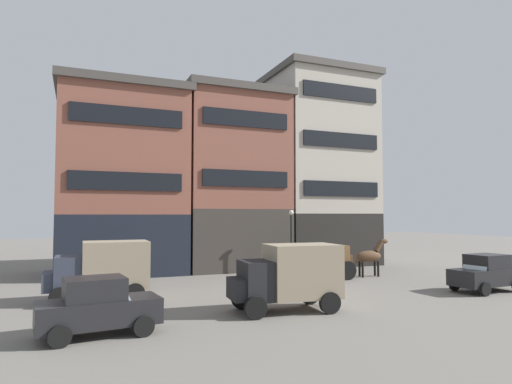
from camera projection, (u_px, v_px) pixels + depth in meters
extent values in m
plane|color=slate|center=(297.00, 292.00, 21.73)|extent=(120.00, 120.00, 0.00)
cube|color=black|center=(120.00, 243.00, 29.09)|extent=(7.85, 6.71, 3.83)
cube|color=brown|center=(122.00, 155.00, 29.40)|extent=(7.85, 6.71, 7.92)
cube|color=#47423D|center=(123.00, 94.00, 29.62)|extent=(8.35, 7.21, 0.50)
cube|color=black|center=(127.00, 181.00, 26.14)|extent=(6.59, 0.12, 1.10)
cube|color=black|center=(128.00, 116.00, 26.35)|extent=(6.59, 0.12, 1.10)
cube|color=#38332D|center=(230.00, 238.00, 32.01)|extent=(7.14, 6.71, 4.20)
cube|color=brown|center=(230.00, 155.00, 32.33)|extent=(7.14, 6.71, 8.04)
cube|color=#47423D|center=(230.00, 98.00, 32.55)|extent=(7.64, 7.21, 0.50)
cube|color=black|center=(246.00, 179.00, 29.07)|extent=(6.00, 0.12, 1.10)
cube|color=black|center=(246.00, 119.00, 29.28)|extent=(6.00, 0.12, 1.10)
cube|color=black|center=(318.00, 238.00, 34.84)|extent=(7.46, 6.71, 3.90)
cube|color=#B7AD9E|center=(318.00, 147.00, 35.22)|extent=(7.46, 6.71, 10.74)
cube|color=#47423D|center=(317.00, 78.00, 35.52)|extent=(7.96, 7.21, 0.50)
cube|color=black|center=(342.00, 189.00, 31.88)|extent=(6.27, 0.12, 1.10)
cube|color=black|center=(341.00, 140.00, 32.07)|extent=(6.27, 0.12, 1.10)
cube|color=black|center=(341.00, 92.00, 32.26)|extent=(6.27, 0.12, 1.10)
cube|color=brown|center=(328.00, 267.00, 25.99)|extent=(2.78, 1.48, 0.36)
cube|color=brown|center=(328.00, 255.00, 26.02)|extent=(2.36, 1.26, 1.10)
cube|color=brown|center=(345.00, 259.00, 26.38)|extent=(0.47, 1.06, 0.50)
cylinder|color=black|center=(336.00, 268.00, 26.94)|extent=(1.10, 0.15, 1.10)
cylinder|color=black|center=(348.00, 271.00, 25.59)|extent=(1.10, 0.15, 1.10)
cylinder|color=black|center=(309.00, 269.00, 26.36)|extent=(1.10, 0.15, 1.10)
cylinder|color=black|center=(320.00, 272.00, 25.02)|extent=(1.10, 0.15, 1.10)
ellipsoid|color=#513823|center=(369.00, 256.00, 27.12)|extent=(1.74, 0.71, 0.70)
cylinder|color=#513823|center=(379.00, 246.00, 27.38)|extent=(0.68, 0.36, 0.76)
ellipsoid|color=#513823|center=(384.00, 241.00, 27.52)|extent=(0.57, 0.28, 0.30)
cylinder|color=#513823|center=(357.00, 259.00, 26.85)|extent=(0.27, 0.12, 0.65)
cylinder|color=black|center=(375.00, 268.00, 27.42)|extent=(0.14, 0.14, 0.95)
cylinder|color=black|center=(378.00, 269.00, 27.08)|extent=(0.14, 0.14, 0.95)
cylinder|color=black|center=(360.00, 269.00, 27.07)|extent=(0.14, 0.14, 0.95)
cylinder|color=black|center=(363.00, 270.00, 26.73)|extent=(0.14, 0.14, 0.95)
cube|color=black|center=(259.00, 280.00, 17.03)|extent=(1.54, 1.81, 1.50)
cube|color=black|center=(242.00, 289.00, 16.81)|extent=(1.02, 1.52, 0.80)
cube|color=gray|center=(302.00, 271.00, 17.59)|extent=(2.95, 2.13, 2.10)
cube|color=silver|center=(248.00, 274.00, 16.91)|extent=(0.31, 1.37, 0.64)
cylinder|color=black|center=(256.00, 308.00, 15.95)|extent=(0.86, 0.29, 0.84)
cylinder|color=black|center=(242.00, 298.00, 17.76)|extent=(0.86, 0.29, 0.84)
cylinder|color=black|center=(330.00, 303.00, 16.85)|extent=(0.86, 0.29, 0.84)
cylinder|color=black|center=(309.00, 294.00, 18.66)|extent=(0.86, 0.29, 0.84)
cube|color=#333847|center=(72.00, 273.00, 19.00)|extent=(1.42, 1.71, 1.50)
cube|color=#333847|center=(54.00, 281.00, 18.73)|extent=(0.91, 1.45, 0.80)
cube|color=gray|center=(116.00, 265.00, 19.69)|extent=(2.82, 1.93, 2.10)
cube|color=silver|center=(61.00, 268.00, 18.85)|extent=(0.21, 1.36, 0.64)
cylinder|color=black|center=(59.00, 298.00, 17.91)|extent=(0.84, 0.23, 0.84)
cylinder|color=black|center=(61.00, 290.00, 19.67)|extent=(0.84, 0.23, 0.84)
cylinder|color=black|center=(135.00, 293.00, 19.03)|extent=(0.84, 0.23, 0.84)
cylinder|color=black|center=(130.00, 286.00, 20.79)|extent=(0.84, 0.23, 0.84)
cube|color=black|center=(99.00, 312.00, 13.86)|extent=(3.85, 2.00, 0.80)
cube|color=black|center=(95.00, 289.00, 13.82)|extent=(1.95, 1.63, 0.70)
cube|color=silver|center=(122.00, 291.00, 14.22)|extent=(0.48, 1.34, 0.56)
cylinder|color=black|center=(131.00, 315.00, 15.15)|extent=(0.68, 0.25, 0.66)
cylinder|color=black|center=(144.00, 326.00, 13.67)|extent=(0.68, 0.25, 0.66)
cylinder|color=black|center=(55.00, 324.00, 13.99)|extent=(0.68, 0.25, 0.66)
cylinder|color=black|center=(60.00, 336.00, 12.52)|extent=(0.68, 0.25, 0.66)
cube|color=black|center=(485.00, 277.00, 21.83)|extent=(3.81, 1.86, 0.80)
cube|color=black|center=(487.00, 261.00, 21.93)|extent=(1.90, 1.57, 0.70)
cube|color=silver|center=(476.00, 265.00, 21.55)|extent=(0.43, 1.33, 0.56)
cylinder|color=black|center=(485.00, 289.00, 20.52)|extent=(0.67, 0.23, 0.66)
cylinder|color=black|center=(455.00, 284.00, 22.02)|extent=(0.67, 0.23, 0.66)
cylinder|color=black|center=(486.00, 281.00, 23.09)|extent=(0.67, 0.23, 0.66)
cylinder|color=black|center=(289.00, 269.00, 27.48)|extent=(0.16, 0.16, 0.85)
cylinder|color=black|center=(292.00, 269.00, 27.56)|extent=(0.16, 0.16, 0.85)
cylinder|color=black|center=(290.00, 257.00, 27.56)|extent=(0.44, 0.44, 0.62)
sphere|color=tan|center=(290.00, 250.00, 27.58)|extent=(0.22, 0.22, 0.22)
cylinder|color=black|center=(290.00, 248.00, 27.59)|extent=(0.28, 0.28, 0.02)
cylinder|color=black|center=(290.00, 248.00, 27.59)|extent=(0.18, 0.18, 0.09)
cylinder|color=black|center=(291.00, 244.00, 28.55)|extent=(0.12, 0.12, 3.80)
sphere|color=silver|center=(291.00, 213.00, 28.66)|extent=(0.32, 0.32, 0.32)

